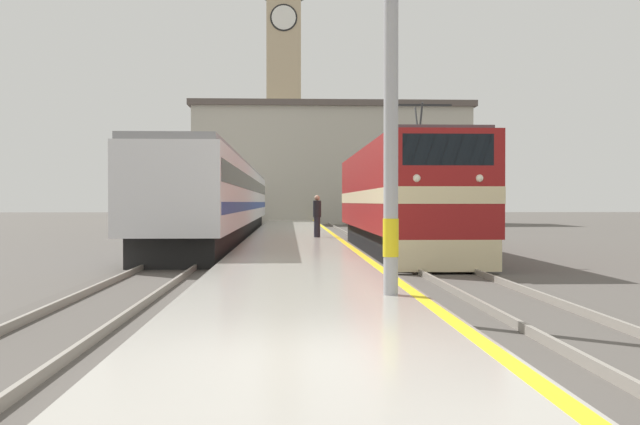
{
  "coord_description": "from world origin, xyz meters",
  "views": [
    {
      "loc": [
        -0.22,
        -7.18,
        1.85
      ],
      "look_at": [
        1.29,
        28.98,
        1.35
      ],
      "focal_mm": 42.0,
      "sensor_mm": 36.0,
      "label": 1
    }
  ],
  "objects_px": {
    "locomotive_train": "(398,198)",
    "person_on_platform": "(317,215)",
    "catenary_mast": "(398,18)",
    "passenger_train": "(225,199)",
    "clock_tower": "(284,87)"
  },
  "relations": [
    {
      "from": "locomotive_train",
      "to": "catenary_mast",
      "type": "height_order",
      "value": "catenary_mast"
    },
    {
      "from": "passenger_train",
      "to": "catenary_mast",
      "type": "xyz_separation_m",
      "value": [
        4.96,
        -26.44,
        2.73
      ]
    },
    {
      "from": "locomotive_train",
      "to": "person_on_platform",
      "type": "xyz_separation_m",
      "value": [
        -2.83,
        3.83,
        -0.68
      ]
    },
    {
      "from": "locomotive_train",
      "to": "person_on_platform",
      "type": "bearing_deg",
      "value": 126.47
    },
    {
      "from": "catenary_mast",
      "to": "passenger_train",
      "type": "bearing_deg",
      "value": 100.62
    },
    {
      "from": "passenger_train",
      "to": "person_on_platform",
      "type": "relative_size",
      "value": 21.16
    },
    {
      "from": "catenary_mast",
      "to": "clock_tower",
      "type": "relative_size",
      "value": 0.34
    },
    {
      "from": "locomotive_train",
      "to": "catenary_mast",
      "type": "distance_m",
      "value": 15.9
    },
    {
      "from": "locomotive_train",
      "to": "clock_tower",
      "type": "bearing_deg",
      "value": 95.48
    },
    {
      "from": "person_on_platform",
      "to": "clock_tower",
      "type": "xyz_separation_m",
      "value": [
        -1.65,
        42.95,
        11.88
      ]
    },
    {
      "from": "person_on_platform",
      "to": "locomotive_train",
      "type": "bearing_deg",
      "value": -53.53
    },
    {
      "from": "catenary_mast",
      "to": "person_on_platform",
      "type": "xyz_separation_m",
      "value": [
        -0.54,
        19.33,
        -3.42
      ]
    },
    {
      "from": "person_on_platform",
      "to": "clock_tower",
      "type": "distance_m",
      "value": 44.59
    },
    {
      "from": "locomotive_train",
      "to": "person_on_platform",
      "type": "height_order",
      "value": "locomotive_train"
    },
    {
      "from": "locomotive_train",
      "to": "catenary_mast",
      "type": "xyz_separation_m",
      "value": [
        -2.29,
        -15.49,
        2.74
      ]
    }
  ]
}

